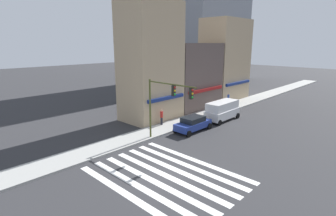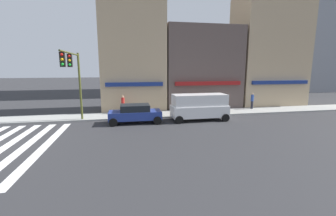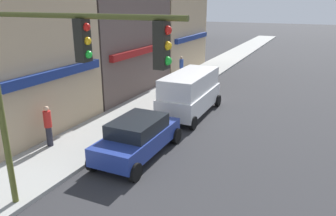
{
  "view_description": "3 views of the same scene",
  "coord_description": "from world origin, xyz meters",
  "px_view_note": "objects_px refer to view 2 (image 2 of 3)",
  "views": [
    {
      "loc": [
        -12.19,
        -11.9,
        9.18
      ],
      "look_at": [
        4.44,
        4.0,
        3.5
      ],
      "focal_mm": 28.0,
      "sensor_mm": 36.0,
      "label": 1
    },
    {
      "loc": [
        8.32,
        -14.21,
        4.67
      ],
      "look_at": [
        11.91,
        4.7,
        1.2
      ],
      "focal_mm": 24.0,
      "sensor_mm": 36.0,
      "label": 2
    },
    {
      "loc": [
        -1.46,
        -1.53,
        6.01
      ],
      "look_at": [
        11.91,
        4.7,
        1.2
      ],
      "focal_mm": 35.0,
      "sensor_mm": 36.0,
      "label": 3
    }
  ],
  "objects_px": {
    "sedan_blue": "(135,113)",
    "van_white": "(199,106)",
    "pedestrian_blue_shirt": "(252,100)",
    "traffic_signal": "(74,72)",
    "pedestrian_red_jacket": "(123,104)"
  },
  "relations": [
    {
      "from": "sedan_blue",
      "to": "van_white",
      "type": "distance_m",
      "value": 5.73
    },
    {
      "from": "van_white",
      "to": "pedestrian_blue_shirt",
      "type": "height_order",
      "value": "van_white"
    },
    {
      "from": "traffic_signal",
      "to": "pedestrian_blue_shirt",
      "type": "height_order",
      "value": "traffic_signal"
    },
    {
      "from": "van_white",
      "to": "pedestrian_blue_shirt",
      "type": "bearing_deg",
      "value": 25.11
    },
    {
      "from": "traffic_signal",
      "to": "pedestrian_red_jacket",
      "type": "xyz_separation_m",
      "value": [
        3.58,
        4.16,
        -3.26
      ]
    },
    {
      "from": "traffic_signal",
      "to": "sedan_blue",
      "type": "xyz_separation_m",
      "value": [
        4.61,
        0.43,
        -3.49
      ]
    },
    {
      "from": "sedan_blue",
      "to": "pedestrian_blue_shirt",
      "type": "height_order",
      "value": "pedestrian_blue_shirt"
    },
    {
      "from": "traffic_signal",
      "to": "van_white",
      "type": "bearing_deg",
      "value": 2.38
    },
    {
      "from": "pedestrian_red_jacket",
      "to": "pedestrian_blue_shirt",
      "type": "height_order",
      "value": "same"
    },
    {
      "from": "sedan_blue",
      "to": "pedestrian_blue_shirt",
      "type": "relative_size",
      "value": 2.49
    },
    {
      "from": "traffic_signal",
      "to": "van_white",
      "type": "xyz_separation_m",
      "value": [
        10.33,
        0.43,
        -3.05
      ]
    },
    {
      "from": "van_white",
      "to": "pedestrian_blue_shirt",
      "type": "relative_size",
      "value": 2.84
    },
    {
      "from": "traffic_signal",
      "to": "pedestrian_red_jacket",
      "type": "bearing_deg",
      "value": 49.32
    },
    {
      "from": "pedestrian_red_jacket",
      "to": "sedan_blue",
      "type": "bearing_deg",
      "value": -135.05
    },
    {
      "from": "pedestrian_blue_shirt",
      "to": "van_white",
      "type": "bearing_deg",
      "value": 85.82
    }
  ]
}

